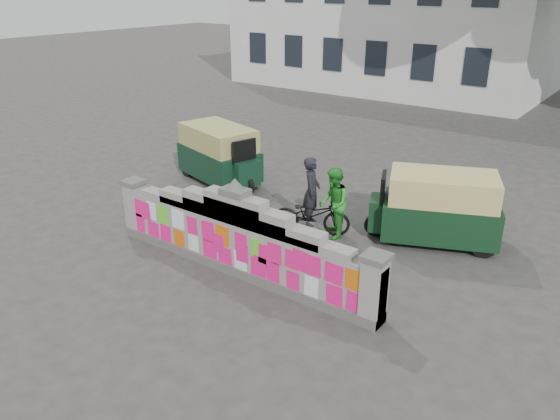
{
  "coord_description": "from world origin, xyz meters",
  "views": [
    {
      "loc": [
        6.44,
        -7.28,
        5.45
      ],
      "look_at": [
        0.32,
        1.0,
        1.1
      ],
      "focal_mm": 35.0,
      "sensor_mm": 36.0,
      "label": 1
    }
  ],
  "objects": [
    {
      "name": "rickshaw_left",
      "position": [
        -3.91,
        3.83,
        0.84
      ],
      "size": [
        3.02,
        1.98,
        1.62
      ],
      "rotation": [
        0.0,
        0.0,
        -0.27
      ],
      "color": "#10301F",
      "rests_on": "ground"
    },
    {
      "name": "ground",
      "position": [
        0.0,
        0.0,
        0.0
      ],
      "size": [
        100.0,
        100.0,
        0.0
      ],
      "primitive_type": "plane",
      "color": "#383533",
      "rests_on": "ground"
    },
    {
      "name": "cyclist_rider",
      "position": [
        0.19,
        2.39,
        0.8
      ],
      "size": [
        0.59,
        0.69,
        1.6
      ],
      "primitive_type": "imported",
      "rotation": [
        0.0,
        0.0,
        2.01
      ],
      "color": "black",
      "rests_on": "ground"
    },
    {
      "name": "pedestrian",
      "position": [
        0.67,
        2.56,
        0.82
      ],
      "size": [
        0.97,
        1.01,
        1.64
      ],
      "primitive_type": "imported",
      "rotation": [
        0.0,
        0.0,
        -0.94
      ],
      "color": "green",
      "rests_on": "ground"
    },
    {
      "name": "building",
      "position": [
        -7.0,
        21.98,
        4.01
      ],
      "size": [
        16.0,
        10.0,
        8.9
      ],
      "color": "silver",
      "rests_on": "ground"
    },
    {
      "name": "parapet_wall",
      "position": [
        -0.0,
        -0.01,
        0.75
      ],
      "size": [
        6.48,
        0.44,
        2.01
      ],
      "color": "#4C4C49",
      "rests_on": "ground"
    },
    {
      "name": "rickshaw_right",
      "position": [
        2.64,
        3.72,
        0.83
      ],
      "size": [
        2.96,
        2.2,
        1.6
      ],
      "rotation": [
        0.0,
        0.0,
        3.54
      ],
      "color": "black",
      "rests_on": "ground"
    },
    {
      "name": "cyclist_bike",
      "position": [
        0.19,
        2.39,
        0.47
      ],
      "size": [
        1.89,
        1.33,
        0.94
      ],
      "primitive_type": "imported",
      "rotation": [
        0.0,
        0.0,
        2.01
      ],
      "color": "black",
      "rests_on": "ground"
    }
  ]
}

